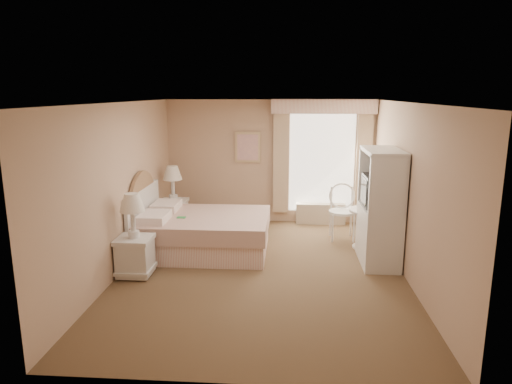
# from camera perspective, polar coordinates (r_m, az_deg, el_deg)

# --- Properties ---
(room) EXTENTS (4.21, 5.51, 2.51)m
(room) POSITION_cam_1_polar(r_m,az_deg,el_deg) (6.63, 0.76, 0.24)
(room) COLOR brown
(room) RESTS_ON ground
(window) EXTENTS (2.05, 0.22, 2.51)m
(window) POSITION_cam_1_polar(r_m,az_deg,el_deg) (9.24, 8.26, 4.15)
(window) COLOR white
(window) RESTS_ON room
(framed_art) EXTENTS (0.52, 0.04, 0.62)m
(framed_art) POSITION_cam_1_polar(r_m,az_deg,el_deg) (9.28, -1.04, 5.62)
(framed_art) COLOR tan
(framed_art) RESTS_ON room
(bed) EXTENTS (2.13, 1.66, 1.47)m
(bed) POSITION_cam_1_polar(r_m,az_deg,el_deg) (7.77, -7.21, -4.87)
(bed) COLOR #D9988D
(bed) RESTS_ON room
(nightstand_near) EXTENTS (0.50, 0.50, 1.22)m
(nightstand_near) POSITION_cam_1_polar(r_m,az_deg,el_deg) (6.90, -14.95, -6.50)
(nightstand_near) COLOR silver
(nightstand_near) RESTS_ON room
(nightstand_far) EXTENTS (0.51, 0.51, 1.24)m
(nightstand_far) POSITION_cam_1_polar(r_m,az_deg,el_deg) (9.02, -10.26, -1.76)
(nightstand_far) COLOR silver
(nightstand_far) RESTS_ON room
(round_table) EXTENTS (0.65, 0.65, 0.69)m
(round_table) POSITION_cam_1_polar(r_m,az_deg,el_deg) (8.07, 13.77, -3.70)
(round_table) COLOR silver
(round_table) RESTS_ON room
(cafe_chair) EXTENTS (0.49, 0.49, 1.02)m
(cafe_chair) POSITION_cam_1_polar(r_m,az_deg,el_deg) (8.49, 10.72, -1.84)
(cafe_chair) COLOR silver
(cafe_chair) RESTS_ON room
(armoire) EXTENTS (0.54, 1.08, 1.80)m
(armoire) POSITION_cam_1_polar(r_m,az_deg,el_deg) (7.37, 15.21, -2.97)
(armoire) COLOR silver
(armoire) RESTS_ON room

